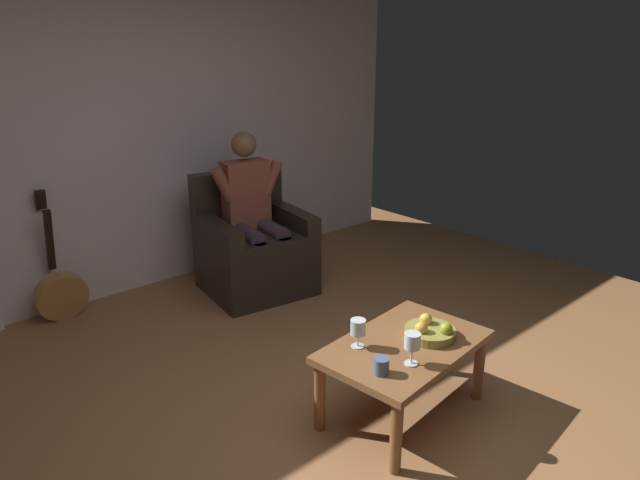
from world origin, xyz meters
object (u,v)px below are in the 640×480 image
object	(u,v)px
wine_glass_near	(412,343)
candle_jar	(381,366)
wine_glass_far	(358,329)
person_seated	(253,209)
armchair	(254,251)
guitar	(61,291)
fruit_bowl	(430,331)
coffee_table	(404,354)

from	to	relation	value
wine_glass_near	candle_jar	size ratio (longest dim) A/B	2.07
wine_glass_far	person_seated	bearing A→B (deg)	-108.70
armchair	candle_jar	distance (m)	2.16
person_seated	guitar	xyz separation A→B (m)	(1.38, -0.51, -0.47)
person_seated	guitar	world-z (taller)	person_seated
armchair	fruit_bowl	world-z (taller)	armchair
armchair	wine_glass_near	size ratio (longest dim) A/B	5.60
candle_jar	wine_glass_far	bearing A→B (deg)	-111.05
wine_glass_near	fruit_bowl	distance (m)	0.32
wine_glass_near	fruit_bowl	size ratio (longest dim) A/B	0.61
armchair	wine_glass_near	world-z (taller)	armchair
guitar	coffee_table	bearing A→B (deg)	112.30
wine_glass_near	wine_glass_far	bearing A→B (deg)	-75.50
guitar	person_seated	bearing A→B (deg)	159.65
person_seated	coffee_table	bearing A→B (deg)	87.25
coffee_table	wine_glass_near	distance (m)	0.28
person_seated	fruit_bowl	xyz separation A→B (m)	(0.23, 1.96, -0.22)
person_seated	wine_glass_far	bearing A→B (deg)	79.95
armchair	person_seated	size ratio (longest dim) A/B	0.74
person_seated	wine_glass_near	bearing A→B (deg)	84.50
armchair	guitar	distance (m)	1.47
person_seated	candle_jar	world-z (taller)	person_seated
armchair	wine_glass_far	xyz separation A→B (m)	(0.60, 1.79, 0.21)
coffee_table	fruit_bowl	size ratio (longest dim) A/B	3.51
guitar	wine_glass_near	world-z (taller)	guitar
armchair	candle_jar	xyz separation A→B (m)	(0.70, 2.04, 0.14)
fruit_bowl	wine_glass_far	bearing A→B (deg)	-26.88
armchair	coffee_table	size ratio (longest dim) A/B	0.98
person_seated	guitar	bearing A→B (deg)	-11.70
person_seated	guitar	distance (m)	1.55
guitar	fruit_bowl	distance (m)	2.74
coffee_table	armchair	bearing A→B (deg)	-101.38
coffee_table	person_seated	bearing A→B (deg)	-101.40
candle_jar	person_seated	bearing A→B (deg)	-109.00
wine_glass_near	candle_jar	distance (m)	0.20
coffee_table	candle_jar	size ratio (longest dim) A/B	11.83
guitar	wine_glass_near	size ratio (longest dim) A/B	5.68
wine_glass_far	candle_jar	distance (m)	0.28
coffee_table	fruit_bowl	bearing A→B (deg)	163.73
person_seated	candle_jar	xyz separation A→B (m)	(0.70, 2.03, -0.21)
guitar	candle_jar	world-z (taller)	guitar
fruit_bowl	person_seated	bearing A→B (deg)	-96.71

